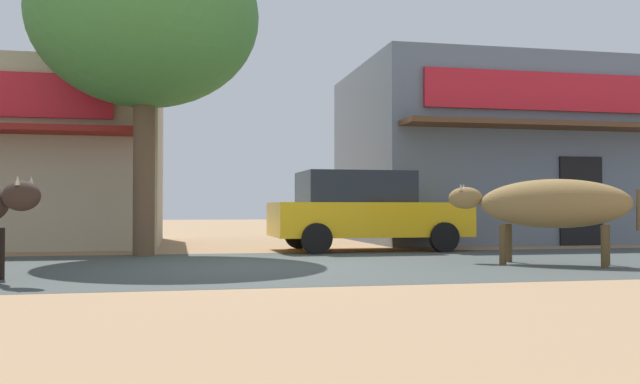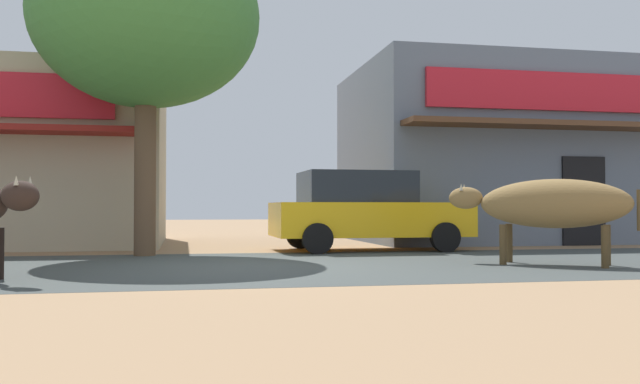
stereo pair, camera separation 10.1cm
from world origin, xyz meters
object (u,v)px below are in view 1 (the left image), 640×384
(roadside_tree, at_px, (145,17))
(pedestrian_by_shop, at_px, (463,209))
(cow_far_dark, at_px, (550,204))
(parked_hatchback_car, at_px, (364,210))

(roadside_tree, distance_m, pedestrian_by_shop, 8.13)
(roadside_tree, height_order, pedestrian_by_shop, roadside_tree)
(cow_far_dark, height_order, pedestrian_by_shop, pedestrian_by_shop)
(cow_far_dark, distance_m, pedestrian_by_shop, 5.12)
(cow_far_dark, bearing_deg, pedestrian_by_shop, 81.37)
(roadside_tree, relative_size, parked_hatchback_car, 1.52)
(cow_far_dark, relative_size, pedestrian_by_shop, 1.71)
(parked_hatchback_car, relative_size, pedestrian_by_shop, 2.71)
(parked_hatchback_car, xyz_separation_m, pedestrian_by_shop, (2.66, 1.00, 0.03))
(cow_far_dark, xyz_separation_m, pedestrian_by_shop, (0.77, 5.06, -0.08))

